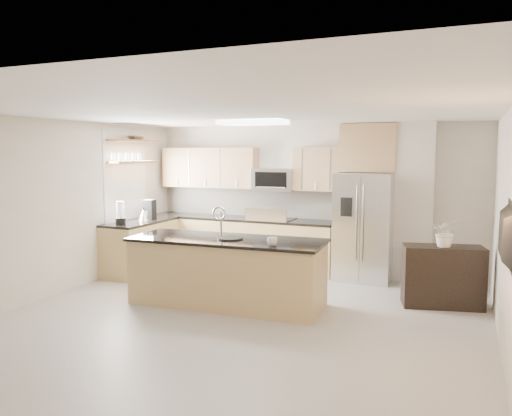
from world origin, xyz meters
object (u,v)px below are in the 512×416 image
at_px(television, 501,235).
at_px(blender, 120,215).
at_px(kettle, 143,215).
at_px(microwave, 275,179).
at_px(refrigerator, 364,227).
at_px(platter, 230,238).
at_px(flower_vase, 446,225).
at_px(credenza, 443,276).
at_px(cup, 272,241).
at_px(range, 272,244).
at_px(coffee_maker, 149,210).
at_px(bowl, 137,137).
at_px(island, 227,271).

bearing_deg(television, blender, 74.79).
bearing_deg(kettle, blender, -95.04).
relative_size(microwave, refrigerator, 0.43).
xyz_separation_m(platter, kettle, (-2.25, 1.15, 0.08)).
xyz_separation_m(platter, television, (3.28, -0.94, 0.41)).
xyz_separation_m(flower_vase, television, (0.55, -1.97, 0.20)).
bearing_deg(credenza, cup, -160.16).
distance_m(cup, flower_vase, 2.39).
relative_size(microwave, credenza, 0.72).
height_order(cup, platter, cup).
relative_size(kettle, television, 0.22).
bearing_deg(flower_vase, range, 158.82).
height_order(refrigerator, coffee_maker, refrigerator).
bearing_deg(kettle, microwave, 29.81).
distance_m(microwave, television, 4.79).
xyz_separation_m(cup, television, (2.57, -0.71, 0.36)).
relative_size(blender, bowl, 0.99).
bearing_deg(flower_vase, coffee_maker, 175.61).
bearing_deg(coffee_maker, refrigerator, 10.75).
height_order(platter, bowl, bowl).
distance_m(island, bowl, 3.35).
height_order(credenza, blender, blender).
bearing_deg(credenza, refrigerator, 127.27).
bearing_deg(blender, island, -14.20).
relative_size(cup, kettle, 0.58).
bearing_deg(blender, refrigerator, 22.62).
height_order(cup, blender, blender).
relative_size(refrigerator, bowl, 4.52).
distance_m(coffee_maker, bowl, 1.32).
height_order(microwave, cup, microwave).
bearing_deg(flower_vase, island, -159.83).
xyz_separation_m(island, coffee_maker, (-2.27, 1.41, 0.61)).
bearing_deg(platter, kettle, 152.99).
height_order(microwave, television, microwave).
relative_size(flower_vase, television, 0.57).
distance_m(platter, flower_vase, 2.93).
xyz_separation_m(blender, television, (5.59, -1.52, 0.26)).
bearing_deg(range, microwave, 90.00).
height_order(credenza, flower_vase, flower_vase).
distance_m(coffee_maker, flower_vase, 5.07).
bearing_deg(credenza, platter, -171.68).
xyz_separation_m(island, bowl, (-2.42, 1.30, 1.92)).
relative_size(range, blender, 2.91).
bearing_deg(platter, cup, -17.92).
distance_m(microwave, flower_vase, 3.26).
distance_m(refrigerator, blender, 4.05).
distance_m(blender, television, 5.79).
height_order(microwave, platter, microwave).
height_order(coffee_maker, bowl, bowl).
height_order(range, platter, range).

